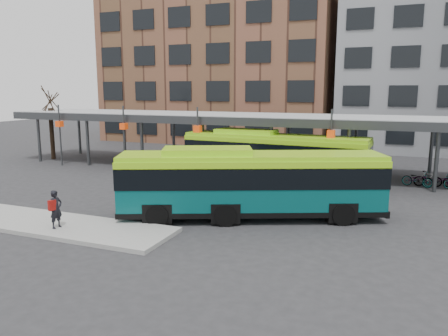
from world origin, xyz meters
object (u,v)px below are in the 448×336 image
tree (52,131)px  bus_rear (273,155)px  bus_front (250,182)px  pedestrian (56,209)px

tree → bus_rear: size_ratio=0.46×
tree → bus_front: (21.54, -10.57, -0.69)m
bus_front → bus_rear: 8.85m
tree → pedestrian: tree is taller
tree → pedestrian: 21.35m
bus_rear → bus_front: bearing=-78.0°
bus_front → pedestrian: (-6.96, -4.97, -0.73)m
bus_front → pedestrian: 8.58m
tree → bus_rear: 20.35m
tree → pedestrian: (14.59, -15.53, -1.43)m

